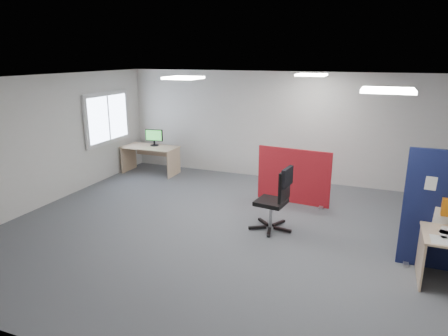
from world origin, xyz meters
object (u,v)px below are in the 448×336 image
(red_divider, at_px, (293,177))
(second_desk, at_px, (151,153))
(office_chair, at_px, (278,196))
(monitor_second, at_px, (154,137))

(red_divider, height_order, second_desk, red_divider)
(second_desk, distance_m, office_chair, 4.72)
(red_divider, bearing_deg, second_desk, 173.33)
(second_desk, xyz_separation_m, monitor_second, (0.05, 0.11, 0.43))
(office_chair, bearing_deg, second_desk, 157.27)
(red_divider, relative_size, office_chair, 1.34)
(red_divider, relative_size, monitor_second, 3.27)
(office_chair, bearing_deg, red_divider, 99.16)
(monitor_second, xyz_separation_m, office_chair, (4.02, -2.49, -0.30))
(monitor_second, bearing_deg, office_chair, -38.16)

